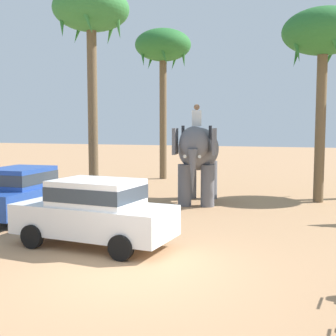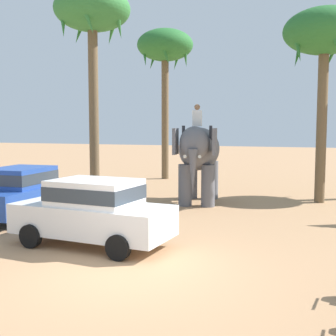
# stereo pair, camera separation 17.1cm
# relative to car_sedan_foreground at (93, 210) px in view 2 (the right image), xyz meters

# --- Properties ---
(ground_plane) EXTENTS (120.00, 120.00, 0.00)m
(ground_plane) POSITION_rel_car_sedan_foreground_xyz_m (1.70, -1.71, -0.93)
(ground_plane) COLOR tan
(car_sedan_foreground) EXTENTS (4.22, 2.11, 1.70)m
(car_sedan_foreground) POSITION_rel_car_sedan_foreground_xyz_m (0.00, 0.00, 0.00)
(car_sedan_foreground) COLOR white
(car_sedan_foreground) RESTS_ON ground
(car_parked_far_side) EXTENTS (2.07, 4.20, 1.70)m
(car_parked_far_side) POSITION_rel_car_sedan_foreground_xyz_m (-3.93, 2.18, 0.00)
(car_parked_far_side) COLOR #23479E
(car_parked_far_side) RESTS_ON ground
(elephant_with_mahout) EXTENTS (2.15, 3.99, 3.88)m
(elephant_with_mahout) POSITION_rel_car_sedan_foreground_xyz_m (0.77, 6.98, 1.06)
(elephant_with_mahout) COLOR slate
(elephant_with_mahout) RESTS_ON ground
(palm_tree_near_hut) EXTENTS (3.20, 3.20, 8.58)m
(palm_tree_near_hut) POSITION_rel_car_sedan_foreground_xyz_m (-3.39, 14.31, 6.48)
(palm_tree_near_hut) COLOR brown
(palm_tree_near_hut) RESTS_ON ground
(palm_tree_left_of_road) EXTENTS (3.20, 3.20, 7.64)m
(palm_tree_left_of_road) POSITION_rel_car_sedan_foreground_xyz_m (5.29, 8.83, 5.61)
(palm_tree_left_of_road) COLOR brown
(palm_tree_left_of_road) RESTS_ON ground
(palm_tree_far_back) EXTENTS (3.20, 3.20, 8.83)m
(palm_tree_far_back) POSITION_rel_car_sedan_foreground_xyz_m (-3.90, 6.97, 6.72)
(palm_tree_far_back) COLOR brown
(palm_tree_far_back) RESTS_ON ground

